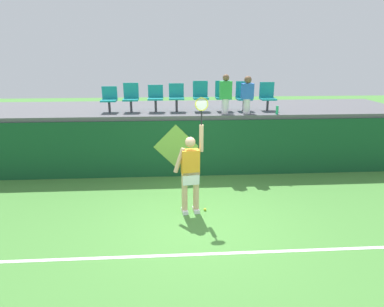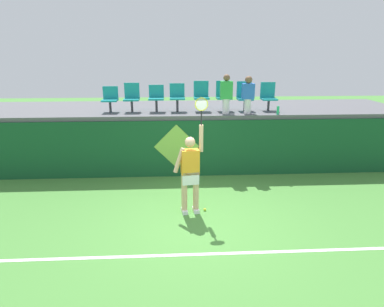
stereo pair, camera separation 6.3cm
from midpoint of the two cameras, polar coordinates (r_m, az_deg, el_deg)
name	(u,v)px [view 1 (the left image)]	position (r m, az deg, el deg)	size (l,w,h in m)	color
ground_plane	(198,222)	(7.18, 0.84, -11.73)	(40.00, 40.00, 0.00)	#478438
court_back_wall	(190,148)	(9.50, -0.49, 0.94)	(13.47, 0.20, 1.63)	#144C28
spectator_platform	(187,109)	(10.73, -0.95, 7.62)	(13.47, 3.02, 0.12)	#56565B
court_baseline_stripe	(204,254)	(6.20, 1.72, -16.85)	(12.12, 0.08, 0.01)	white
tennis_player	(191,171)	(7.20, -0.50, -2.97)	(0.75, 0.31, 2.56)	white
tennis_ball	(205,209)	(7.64, 2.00, -9.56)	(0.07, 0.07, 0.07)	#D1E533
water_bottle	(277,110)	(9.77, 14.20, 7.22)	(0.08, 0.08, 0.24)	#26B272
stadium_chair_0	(109,98)	(10.10, -14.18, 9.19)	(0.44, 0.42, 0.74)	#38383D
stadium_chair_1	(131,96)	(10.01, -10.61, 9.60)	(0.44, 0.42, 0.83)	#38383D
stadium_chair_2	(156,97)	(9.95, -6.45, 9.66)	(0.44, 0.42, 0.77)	#38383D
stadium_chair_3	(176,96)	(9.94, -2.87, 9.84)	(0.44, 0.42, 0.81)	#38383D
stadium_chair_4	(201,95)	(9.98, 1.29, 10.04)	(0.44, 0.42, 0.88)	#38383D
stadium_chair_5	(223,95)	(10.06, 5.14, 10.02)	(0.44, 0.42, 0.88)	#38383D
stadium_chair_6	(244,95)	(10.18, 8.66, 9.84)	(0.44, 0.42, 0.86)	#38383D
stadium_chair_7	(267,96)	(10.35, 12.62, 9.67)	(0.44, 0.42, 0.83)	#38383D
spectator_0	(247,94)	(9.71, 9.26, 10.06)	(0.34, 0.21, 1.05)	white
spectator_1	(225,93)	(9.60, 5.57, 10.23)	(0.34, 0.20, 1.10)	white
wall_signage_mount	(176,176)	(9.65, -2.87, -3.92)	(1.27, 0.01, 1.53)	#144C28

